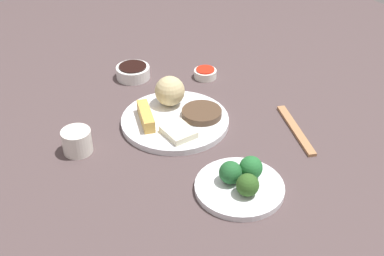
# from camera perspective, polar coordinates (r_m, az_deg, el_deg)

# --- Properties ---
(tabletop) EXTENTS (2.20, 2.20, 0.02)m
(tabletop) POSITION_cam_1_polar(r_m,az_deg,el_deg) (1.30, -1.71, -0.01)
(tabletop) COLOR #4C3D3D
(tabletop) RESTS_ON ground
(main_plate) EXTENTS (0.27, 0.27, 0.02)m
(main_plate) POSITION_cam_1_polar(r_m,az_deg,el_deg) (1.29, -2.00, 0.77)
(main_plate) COLOR white
(main_plate) RESTS_ON tabletop
(rice_scoop) EXTENTS (0.08, 0.08, 0.08)m
(rice_scoop) POSITION_cam_1_polar(r_m,az_deg,el_deg) (1.32, -2.50, 4.15)
(rice_scoop) COLOR #C7B582
(rice_scoop) RESTS_ON main_plate
(spring_roll) EXTENTS (0.06, 0.11, 0.03)m
(spring_roll) POSITION_cam_1_polar(r_m,az_deg,el_deg) (1.27, -5.18, 1.33)
(spring_roll) COLOR gold
(spring_roll) RESTS_ON main_plate
(crab_rangoon_wonton) EXTENTS (0.07, 0.08, 0.02)m
(crab_rangoon_wonton) POSITION_cam_1_polar(r_m,az_deg,el_deg) (1.22, -1.52, -0.44)
(crab_rangoon_wonton) COLOR beige
(crab_rangoon_wonton) RESTS_ON main_plate
(stir_fry_heap) EXTENTS (0.10, 0.10, 0.02)m
(stir_fry_heap) POSITION_cam_1_polar(r_m,az_deg,el_deg) (1.29, 1.09, 1.69)
(stir_fry_heap) COLOR #4C3726
(stir_fry_heap) RESTS_ON main_plate
(broccoli_plate) EXTENTS (0.19, 0.19, 0.01)m
(broccoli_plate) POSITION_cam_1_polar(r_m,az_deg,el_deg) (1.10, 5.31, -6.65)
(broccoli_plate) COLOR white
(broccoli_plate) RESTS_ON tabletop
(broccoli_floret_0) EXTENTS (0.05, 0.05, 0.05)m
(broccoli_floret_0) POSITION_cam_1_polar(r_m,az_deg,el_deg) (1.08, 4.32, -4.98)
(broccoli_floret_0) COLOR #215D2D
(broccoli_floret_0) RESTS_ON broccoli_plate
(broccoli_floret_1) EXTENTS (0.05, 0.05, 0.05)m
(broccoli_floret_1) POSITION_cam_1_polar(r_m,az_deg,el_deg) (1.10, 6.59, -4.42)
(broccoli_floret_1) COLOR #236830
(broccoli_floret_1) RESTS_ON broccoli_plate
(broccoli_floret_2) EXTENTS (0.05, 0.05, 0.05)m
(broccoli_floret_2) POSITION_cam_1_polar(r_m,az_deg,el_deg) (1.06, 6.23, -6.34)
(broccoli_floret_2) COLOR #2E571F
(broccoli_floret_2) RESTS_ON broccoli_plate
(soy_sauce_bowl) EXTENTS (0.10, 0.10, 0.03)m
(soy_sauce_bowl) POSITION_cam_1_polar(r_m,az_deg,el_deg) (1.50, -6.60, 6.20)
(soy_sauce_bowl) COLOR white
(soy_sauce_bowl) RESTS_ON tabletop
(soy_sauce_bowl_liquid) EXTENTS (0.08, 0.08, 0.00)m
(soy_sauce_bowl_liquid) POSITION_cam_1_polar(r_m,az_deg,el_deg) (1.49, -6.64, 6.84)
(soy_sauce_bowl_liquid) COLOR black
(soy_sauce_bowl_liquid) RESTS_ON soy_sauce_bowl
(sauce_ramekin_sweet_and_sour) EXTENTS (0.07, 0.07, 0.02)m
(sauce_ramekin_sweet_and_sour) POSITION_cam_1_polar(r_m,az_deg,el_deg) (1.49, 1.49, 6.08)
(sauce_ramekin_sweet_and_sour) COLOR white
(sauce_ramekin_sweet_and_sour) RESTS_ON tabletop
(sauce_ramekin_sweet_and_sour_liquid) EXTENTS (0.05, 0.05, 0.00)m
(sauce_ramekin_sweet_and_sour_liquid) POSITION_cam_1_polar(r_m,az_deg,el_deg) (1.49, 1.50, 6.54)
(sauce_ramekin_sweet_and_sour_liquid) COLOR red
(sauce_ramekin_sweet_and_sour_liquid) RESTS_ON sauce_ramekin_sweet_and_sour
(teacup) EXTENTS (0.07, 0.07, 0.06)m
(teacup) POSITION_cam_1_polar(r_m,az_deg,el_deg) (1.21, -12.73, -1.46)
(teacup) COLOR silver
(teacup) RESTS_ON tabletop
(chopsticks_pair) EXTENTS (0.10, 0.21, 0.01)m
(chopsticks_pair) POSITION_cam_1_polar(r_m,az_deg,el_deg) (1.29, 11.50, -0.18)
(chopsticks_pair) COLOR #AB764C
(chopsticks_pair) RESTS_ON tabletop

